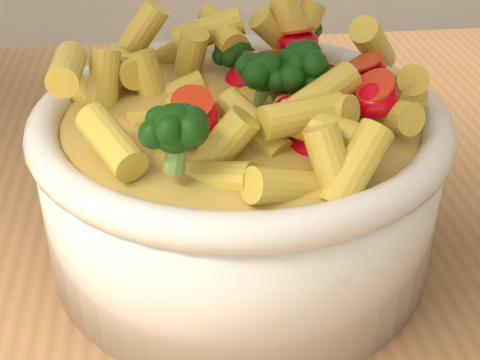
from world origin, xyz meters
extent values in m
cube|color=#A56C47|center=(0.00, 0.00, 0.88)|extent=(1.20, 0.80, 0.04)
cylinder|color=white|center=(0.10, -0.01, 0.95)|extent=(0.25, 0.25, 0.10)
ellipsoid|color=white|center=(0.10, -0.01, 0.92)|extent=(0.23, 0.23, 0.04)
torus|color=white|center=(0.10, -0.01, 1.00)|extent=(0.26, 0.26, 0.02)
ellipsoid|color=#E1B64C|center=(0.10, -0.01, 1.00)|extent=(0.22, 0.22, 0.02)
camera|label=1|loc=(0.06, -0.37, 1.18)|focal=50.00mm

